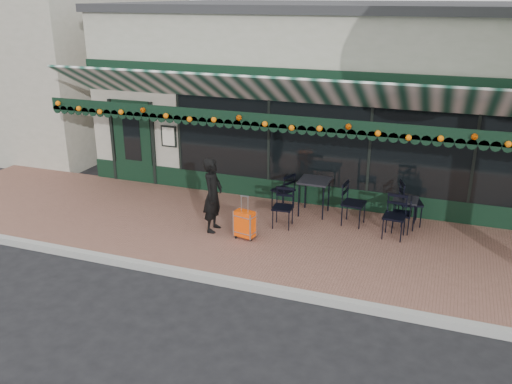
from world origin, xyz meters
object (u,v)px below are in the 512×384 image
(cafe_table_a, at_px, (406,202))
(chair_b_front, at_px, (283,208))
(suitcase, at_px, (245,224))
(chair_b_left, at_px, (283,190))
(chair_b_right, at_px, (354,204))
(chair_a_right, at_px, (411,203))
(woman, at_px, (213,195))
(chair_a_front, at_px, (394,217))
(cafe_table_b, at_px, (314,183))
(chair_a_left, at_px, (401,214))

(cafe_table_a, bearing_deg, chair_b_front, -159.40)
(suitcase, distance_m, chair_b_front, 1.02)
(chair_b_left, xyz_separation_m, chair_b_right, (1.74, -0.39, 0.04))
(chair_a_right, relative_size, chair_b_front, 1.13)
(woman, distance_m, suitcase, 0.93)
(suitcase, xyz_separation_m, chair_a_front, (2.89, 1.10, 0.14))
(suitcase, relative_size, chair_a_right, 0.95)
(cafe_table_b, xyz_separation_m, chair_b_front, (-0.45, -0.95, -0.31))
(chair_a_left, distance_m, chair_b_right, 1.03)
(chair_a_right, xyz_separation_m, chair_b_right, (-1.16, -0.45, -0.01))
(suitcase, height_order, chair_a_right, chair_a_right)
(chair_a_right, xyz_separation_m, chair_b_front, (-2.58, -1.10, -0.06))
(chair_a_left, bearing_deg, chair_b_front, -78.47)
(chair_a_left, bearing_deg, chair_a_front, -19.24)
(suitcase, relative_size, chair_b_right, 0.97)
(woman, bearing_deg, chair_b_right, -67.42)
(chair_a_left, distance_m, chair_b_left, 2.79)
(chair_a_front, bearing_deg, chair_b_left, 167.32)
(suitcase, bearing_deg, chair_a_left, 37.62)
(chair_a_right, relative_size, chair_b_right, 1.02)
(cafe_table_a, bearing_deg, chair_a_left, -96.88)
(cafe_table_a, xyz_separation_m, chair_b_left, (-2.80, 0.11, -0.13))
(suitcase, xyz_separation_m, chair_b_front, (0.56, 0.84, 0.12))
(suitcase, bearing_deg, chair_b_front, 68.25)
(chair_b_left, distance_m, chair_b_right, 1.78)
(chair_a_right, bearing_deg, cafe_table_b, 77.27)
(chair_a_left, distance_m, chair_a_front, 0.38)
(cafe_table_b, height_order, chair_b_front, chair_b_front)
(chair_b_right, relative_size, chair_b_front, 1.11)
(suitcase, xyz_separation_m, chair_b_left, (0.24, 1.88, 0.13))
(chair_a_right, height_order, chair_b_left, chair_a_right)
(cafe_table_a, bearing_deg, cafe_table_b, 179.51)
(cafe_table_a, height_order, chair_b_front, chair_b_front)
(chair_a_left, relative_size, chair_a_right, 0.81)
(suitcase, bearing_deg, chair_a_right, 43.48)
(cafe_table_b, bearing_deg, chair_a_right, 4.10)
(suitcase, relative_size, chair_a_left, 1.18)
(chair_b_right, bearing_deg, chair_a_front, -107.51)
(woman, xyz_separation_m, suitcase, (0.78, -0.16, -0.49))
(woman, bearing_deg, cafe_table_a, -70.27)
(chair_b_front, bearing_deg, woman, -157.11)
(woman, height_order, suitcase, woman)
(chair_a_left, xyz_separation_m, chair_a_front, (-0.11, -0.36, 0.06))
(cafe_table_b, bearing_deg, chair_a_left, -9.47)
(suitcase, distance_m, chair_a_front, 3.09)
(chair_b_left, relative_size, chair_b_front, 1.02)
(woman, height_order, chair_a_front, woman)
(chair_b_left, relative_size, chair_b_right, 0.91)
(suitcase, distance_m, chair_a_left, 3.33)
(suitcase, bearing_deg, chair_b_right, 48.71)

